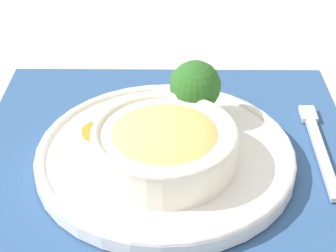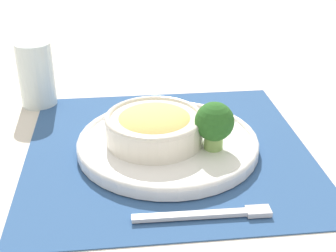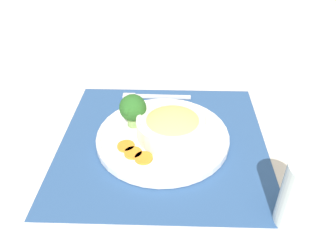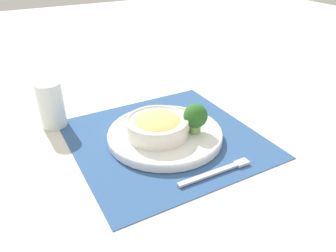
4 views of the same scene
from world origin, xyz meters
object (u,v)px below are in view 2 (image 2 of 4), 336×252
(bowl, at_px, (154,125))
(broccoli_floret, at_px, (215,122))
(fork, at_px, (216,214))
(water_glass, at_px, (37,78))

(bowl, bearing_deg, broccoli_floret, 67.66)
(broccoli_floret, xyz_separation_m, fork, (0.15, -0.02, -0.06))
(water_glass, bearing_deg, bowl, 46.71)
(fork, bearing_deg, broccoli_floret, 171.30)
(fork, bearing_deg, water_glass, -143.94)
(broccoli_floret, bearing_deg, fork, -8.71)
(broccoli_floret, bearing_deg, bowl, -112.34)
(bowl, distance_m, broccoli_floret, 0.10)
(bowl, distance_m, fork, 0.20)
(bowl, xyz_separation_m, water_glass, (-0.20, -0.21, 0.01))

